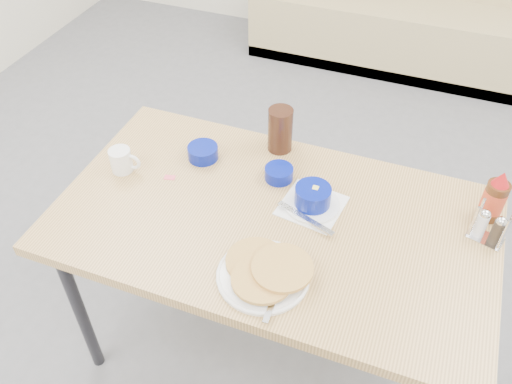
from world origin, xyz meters
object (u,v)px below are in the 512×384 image
(dining_table, at_px, (273,230))
(creamer_bowl, at_px, (203,152))
(butter_bowl, at_px, (279,173))
(syrup_bottle, at_px, (494,198))
(coffee_mug, at_px, (122,160))
(amber_tumbler, at_px, (280,130))
(grits_setting, at_px, (312,199))
(condiment_caddy, at_px, (489,229))
(booth_bench, at_px, (394,11))
(pancake_plate, at_px, (265,272))

(dining_table, relative_size, creamer_bowl, 12.85)
(butter_bowl, xyz_separation_m, syrup_bottle, (0.68, 0.06, 0.06))
(coffee_mug, bearing_deg, amber_tumbler, 33.19)
(butter_bowl, bearing_deg, dining_table, -76.41)
(grits_setting, xyz_separation_m, butter_bowl, (-0.15, 0.09, -0.01))
(amber_tumbler, distance_m, syrup_bottle, 0.74)
(dining_table, height_order, condiment_caddy, condiment_caddy)
(grits_setting, xyz_separation_m, amber_tumbler, (-0.20, 0.25, 0.05))
(condiment_caddy, bearing_deg, booth_bench, 121.87)
(pancake_plate, relative_size, syrup_bottle, 1.53)
(grits_setting, distance_m, butter_bowl, 0.17)
(condiment_caddy, bearing_deg, coffee_mug, -157.80)
(booth_bench, relative_size, condiment_caddy, 14.95)
(syrup_bottle, bearing_deg, grits_setting, -163.86)
(dining_table, distance_m, butter_bowl, 0.21)
(coffee_mug, bearing_deg, dining_table, -3.14)
(pancake_plate, height_order, amber_tumbler, amber_tumbler)
(dining_table, xyz_separation_m, amber_tumbler, (-0.10, 0.34, 0.15))
(grits_setting, xyz_separation_m, condiment_caddy, (0.54, 0.05, 0.01))
(pancake_plate, height_order, condiment_caddy, condiment_caddy)
(coffee_mug, relative_size, butter_bowl, 1.13)
(pancake_plate, distance_m, grits_setting, 0.33)
(booth_bench, bearing_deg, butter_bowl, -91.08)
(pancake_plate, bearing_deg, amber_tumbler, 104.89)
(amber_tumbler, relative_size, syrup_bottle, 0.90)
(pancake_plate, distance_m, butter_bowl, 0.43)
(coffee_mug, bearing_deg, butter_bowl, 16.15)
(syrup_bottle, bearing_deg, pancake_plate, -140.57)
(pancake_plate, height_order, butter_bowl, pancake_plate)
(amber_tumbler, bearing_deg, grits_setting, -51.77)
(pancake_plate, bearing_deg, booth_bench, 91.18)
(dining_table, xyz_separation_m, coffee_mug, (-0.57, 0.03, 0.11))
(grits_setting, bearing_deg, condiment_caddy, 5.69)
(coffee_mug, bearing_deg, condiment_caddy, 5.31)
(amber_tumbler, bearing_deg, pancake_plate, -75.11)
(creamer_bowl, relative_size, amber_tumbler, 0.65)
(butter_bowl, relative_size, syrup_bottle, 0.53)
(booth_bench, distance_m, condiment_caddy, 2.52)
(pancake_plate, bearing_deg, grits_setting, 82.15)
(booth_bench, height_order, pancake_plate, booth_bench)
(pancake_plate, distance_m, amber_tumbler, 0.60)
(pancake_plate, xyz_separation_m, butter_bowl, (-0.10, 0.42, 0.00))
(pancake_plate, distance_m, condiment_caddy, 0.69)
(coffee_mug, xyz_separation_m, grits_setting, (0.67, 0.06, -0.01))
(pancake_plate, relative_size, coffee_mug, 2.57)
(dining_table, bearing_deg, condiment_caddy, 12.63)
(grits_setting, bearing_deg, syrup_bottle, 16.14)
(creamer_bowl, xyz_separation_m, syrup_bottle, (0.97, 0.05, 0.06))
(coffee_mug, xyz_separation_m, butter_bowl, (0.52, 0.15, -0.02))
(booth_bench, bearing_deg, coffee_mug, -102.77)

